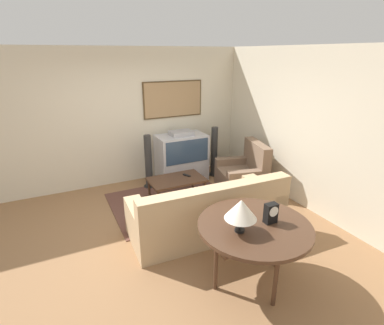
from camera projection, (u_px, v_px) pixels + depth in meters
The scene contains 14 objects.
ground_plane at pixel (159, 231), 4.61m from camera, with size 12.00×12.00×0.00m, color #8E6642.
wall_back at pixel (121, 118), 5.94m from camera, with size 12.00×0.10×2.70m.
wall_right at pixel (298, 128), 5.21m from camera, with size 0.06×12.00×2.70m.
area_rug at pixel (172, 202), 5.49m from camera, with size 2.11×1.70×0.01m.
tv at pixel (182, 157), 6.31m from camera, with size 1.02×0.60×1.08m.
couch at pixel (208, 214), 4.47m from camera, with size 2.32×1.01×0.89m.
armchair at pixel (243, 175), 5.89m from camera, with size 0.99×1.07×0.96m.
coffee_table at pixel (177, 181), 5.40m from camera, with size 0.99×0.60×0.45m.
console_table at pixel (254, 229), 3.37m from camera, with size 1.28×1.28×0.78m.
table_lamp at pixel (241, 209), 3.13m from camera, with size 0.35×0.35×0.38m.
mantel_clock at pixel (271, 213), 3.34m from camera, with size 0.14×0.10×0.23m.
remote at pixel (187, 175), 5.51m from camera, with size 0.11×0.16×0.02m.
speaker_tower_left at pixel (148, 163), 5.94m from camera, with size 0.24×0.24×1.09m.
speaker_tower_right at pixel (214, 153), 6.55m from camera, with size 0.24×0.24×1.09m.
Camera 1 is at (-1.25, -3.79, 2.58)m, focal length 28.00 mm.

